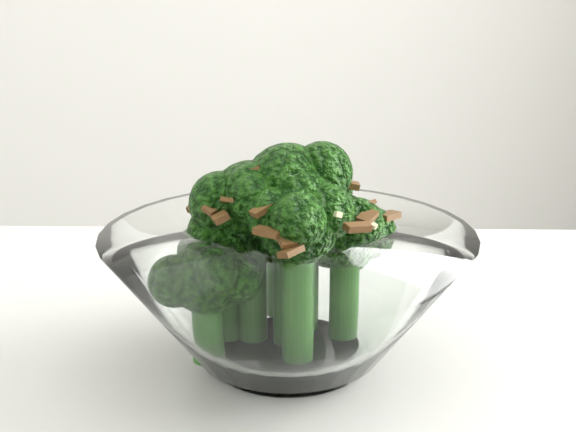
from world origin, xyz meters
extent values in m
cylinder|color=white|center=(0.23, 0.00, 0.75)|extent=(0.09, 0.09, 0.01)
cylinder|color=#255C18|center=(0.23, -0.03, 0.80)|extent=(0.02, 0.02, 0.07)
sphere|color=#225D11|center=(0.23, -0.03, 0.84)|extent=(0.05, 0.05, 0.05)
cylinder|color=#255C18|center=(0.24, 0.02, 0.80)|extent=(0.02, 0.02, 0.08)
sphere|color=#225D11|center=(0.24, 0.02, 0.85)|extent=(0.05, 0.05, 0.05)
cylinder|color=#255C18|center=(0.19, 0.01, 0.79)|extent=(0.02, 0.02, 0.05)
sphere|color=#225D11|center=(0.19, 0.01, 0.83)|extent=(0.05, 0.05, 0.05)
cylinder|color=#255C18|center=(0.26, 0.00, 0.79)|extent=(0.02, 0.02, 0.06)
sphere|color=#225D11|center=(0.26, 0.00, 0.83)|extent=(0.04, 0.04, 0.04)
cylinder|color=#255C18|center=(0.27, 0.03, 0.78)|extent=(0.02, 0.02, 0.04)
sphere|color=#225D11|center=(0.27, 0.03, 0.81)|extent=(0.04, 0.04, 0.04)
cylinder|color=#255C18|center=(0.23, 0.00, 0.80)|extent=(0.02, 0.02, 0.08)
sphere|color=#225D11|center=(0.23, 0.00, 0.86)|extent=(0.05, 0.05, 0.05)
cylinder|color=#255C18|center=(0.21, 0.01, 0.80)|extent=(0.02, 0.02, 0.07)
sphere|color=#225D11|center=(0.21, 0.01, 0.85)|extent=(0.05, 0.05, 0.05)
cylinder|color=#255C18|center=(0.18, -0.01, 0.78)|extent=(0.02, 0.02, 0.04)
sphere|color=#225D11|center=(0.18, -0.01, 0.81)|extent=(0.04, 0.04, 0.04)
cylinder|color=#255C18|center=(0.23, 0.04, 0.78)|extent=(0.02, 0.02, 0.04)
sphere|color=#225D11|center=(0.23, 0.04, 0.82)|extent=(0.04, 0.04, 0.04)
cube|color=brown|center=(0.20, 0.02, 0.86)|extent=(0.02, 0.02, 0.01)
cube|color=brown|center=(0.23, 0.04, 0.85)|extent=(0.01, 0.01, 0.01)
cube|color=brown|center=(0.18, -0.01, 0.85)|extent=(0.01, 0.01, 0.01)
cube|color=brown|center=(0.21, -0.05, 0.85)|extent=(0.01, 0.02, 0.01)
cube|color=brown|center=(0.27, -0.01, 0.85)|extent=(0.01, 0.02, 0.01)
cube|color=brown|center=(0.23, -0.01, 0.88)|extent=(0.01, 0.01, 0.01)
cube|color=brown|center=(0.21, 0.00, 0.87)|extent=(0.01, 0.02, 0.01)
cube|color=brown|center=(0.29, -0.01, 0.84)|extent=(0.02, 0.01, 0.00)
cube|color=brown|center=(0.21, -0.01, 0.87)|extent=(0.01, 0.01, 0.00)
cube|color=brown|center=(0.21, -0.05, 0.85)|extent=(0.02, 0.01, 0.00)
cube|color=brown|center=(0.19, 0.01, 0.85)|extent=(0.01, 0.01, 0.01)
cube|color=brown|center=(0.21, -0.03, 0.86)|extent=(0.01, 0.01, 0.01)
cube|color=brown|center=(0.18, 0.03, 0.84)|extent=(0.02, 0.02, 0.01)
cube|color=brown|center=(0.23, 0.04, 0.86)|extent=(0.01, 0.02, 0.01)
cube|color=brown|center=(0.19, 0.04, 0.84)|extent=(0.01, 0.01, 0.00)
cube|color=brown|center=(0.21, -0.04, 0.86)|extent=(0.01, 0.01, 0.01)
cube|color=brown|center=(0.28, 0.00, 0.84)|extent=(0.01, 0.01, 0.01)
cube|color=brown|center=(0.21, 0.05, 0.84)|extent=(0.01, 0.01, 0.01)
cube|color=brown|center=(0.22, -0.06, 0.84)|extent=(0.02, 0.01, 0.01)
cube|color=brown|center=(0.26, -0.05, 0.85)|extent=(0.02, 0.01, 0.01)
cube|color=brown|center=(0.22, 0.05, 0.85)|extent=(0.01, 0.02, 0.01)
cube|color=brown|center=(0.25, 0.02, 0.86)|extent=(0.01, 0.01, 0.01)
cube|color=brown|center=(0.20, 0.02, 0.85)|extent=(0.02, 0.01, 0.01)
cube|color=brown|center=(0.24, 0.03, 0.86)|extent=(0.01, 0.01, 0.01)
cube|color=brown|center=(0.19, -0.01, 0.86)|extent=(0.01, 0.02, 0.01)
cube|color=brown|center=(0.27, -0.03, 0.85)|extent=(0.01, 0.02, 0.01)
cube|color=brown|center=(0.27, 0.01, 0.86)|extent=(0.01, 0.01, 0.01)
cube|color=brown|center=(0.25, 0.05, 0.84)|extent=(0.01, 0.02, 0.01)
cube|color=brown|center=(0.19, -0.02, 0.85)|extent=(0.01, 0.01, 0.01)
cube|color=brown|center=(0.24, 0.05, 0.85)|extent=(0.01, 0.01, 0.01)
cube|color=beige|center=(0.24, -0.04, 0.85)|extent=(0.01, 0.01, 0.01)
cube|color=beige|center=(0.25, 0.02, 0.86)|extent=(0.01, 0.01, 0.00)
cube|color=beige|center=(0.25, 0.01, 0.87)|extent=(0.01, 0.01, 0.00)
cube|color=beige|center=(0.27, -0.04, 0.84)|extent=(0.00, 0.00, 0.00)
cube|color=beige|center=(0.22, -0.02, 0.87)|extent=(0.01, 0.01, 0.01)
cube|color=beige|center=(0.21, 0.02, 0.86)|extent=(0.01, 0.01, 0.00)
cube|color=beige|center=(0.23, -0.01, 0.88)|extent=(0.01, 0.00, 0.00)
cube|color=beige|center=(0.18, 0.03, 0.84)|extent=(0.00, 0.00, 0.00)
cube|color=beige|center=(0.20, 0.04, 0.84)|extent=(0.00, 0.00, 0.00)
cube|color=beige|center=(0.18, 0.03, 0.84)|extent=(0.01, 0.01, 0.00)
cube|color=beige|center=(0.21, -0.02, 0.86)|extent=(0.00, 0.00, 0.00)
cube|color=beige|center=(0.21, -0.01, 0.87)|extent=(0.01, 0.01, 0.01)
cube|color=beige|center=(0.20, -0.02, 0.86)|extent=(0.01, 0.01, 0.00)
cube|color=beige|center=(0.25, 0.04, 0.85)|extent=(0.01, 0.01, 0.00)
cube|color=beige|center=(0.20, 0.02, 0.86)|extent=(0.01, 0.00, 0.00)
cube|color=beige|center=(0.24, 0.01, 0.87)|extent=(0.01, 0.01, 0.01)
cube|color=beige|center=(0.18, 0.02, 0.84)|extent=(0.01, 0.01, 0.01)
cube|color=beige|center=(0.23, 0.01, 0.88)|extent=(0.01, 0.01, 0.01)
cube|color=beige|center=(0.22, 0.05, 0.84)|extent=(0.01, 0.01, 0.01)
cube|color=beige|center=(0.21, 0.01, 0.87)|extent=(0.01, 0.01, 0.01)
camera|label=1|loc=(0.12, -0.47, 0.99)|focal=55.00mm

